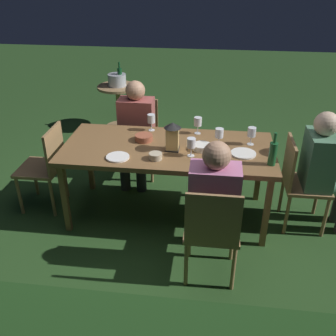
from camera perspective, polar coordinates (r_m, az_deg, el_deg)
The scene contains 23 objects.
ground_plane at distance 3.90m, azimuth -0.00°, elevation -6.78°, with size 16.00×16.00×0.00m, color #26471E.
dining_table at distance 3.53m, azimuth -0.00°, elevation 2.43°, with size 1.94×0.89×0.75m.
chair_side_right_a at distance 2.91m, azimuth 6.59°, elevation -9.14°, with size 0.42×0.40×0.87m.
person_in_pink at distance 2.98m, azimuth 6.84°, elevation -4.54°, with size 0.38×0.47×1.15m.
chair_side_left_b at distance 4.44m, azimuth -4.28°, elevation 5.09°, with size 0.42×0.40×0.87m.
person_in_rust at distance 4.20m, azimuth -4.86°, elevation 5.91°, with size 0.38×0.47×1.15m.
chair_head_far at distance 3.96m, azimuth -17.82°, elevation 0.56°, with size 0.40×0.42×0.87m.
chair_head_near at distance 3.71m, azimuth 19.07°, elevation -1.67°, with size 0.40×0.42×0.87m.
person_in_green at distance 3.68m, azimuth 22.41°, elevation 0.21°, with size 0.48×0.38×1.15m.
lantern_centerpiece at distance 3.39m, azimuth 0.67°, elevation 4.99°, with size 0.15×0.15×0.27m.
green_bottle_on_table at distance 3.27m, azimuth 15.42°, elevation 2.19°, with size 0.07×0.07×0.29m.
wine_glass_a at distance 3.82m, azimuth -2.52°, elevation 7.28°, with size 0.08×0.08×0.17m.
wine_glass_b at distance 3.59m, azimuth 12.41°, elevation 5.16°, with size 0.08×0.08×0.17m.
wine_glass_c at distance 3.75m, azimuth 4.49°, elevation 6.83°, with size 0.08×0.08×0.17m.
wine_glass_d at distance 3.51m, azimuth 7.68°, elevation 5.08°, with size 0.08×0.08×0.17m.
wine_glass_e at distance 3.30m, azimuth 3.50°, elevation 3.64°, with size 0.08×0.08×0.17m.
plate_a at distance 3.34m, azimuth -7.54°, elevation 1.64°, with size 0.20×0.20×0.01m, color white.
plate_b at distance 3.43m, azimuth 11.19°, elevation 2.15°, with size 0.22×0.22×0.01m, color white.
bowl_olives at distance 3.63m, azimuth -3.63°, elevation 4.58°, with size 0.17×0.17×0.06m.
bowl_bread at distance 3.46m, azimuth 5.09°, elevation 3.19°, with size 0.17×0.17×0.05m.
bowl_salad at distance 3.28m, azimuth -1.88°, elevation 1.81°, with size 0.11×0.11×0.06m.
side_table at distance 5.75m, azimuth -7.44°, elevation 10.07°, with size 0.58×0.58×0.65m.
ice_bucket at distance 5.66m, azimuth -7.62°, elevation 13.03°, with size 0.26×0.26×0.34m.
Camera 1 is at (-0.39, 3.14, 2.27)m, focal length 40.73 mm.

